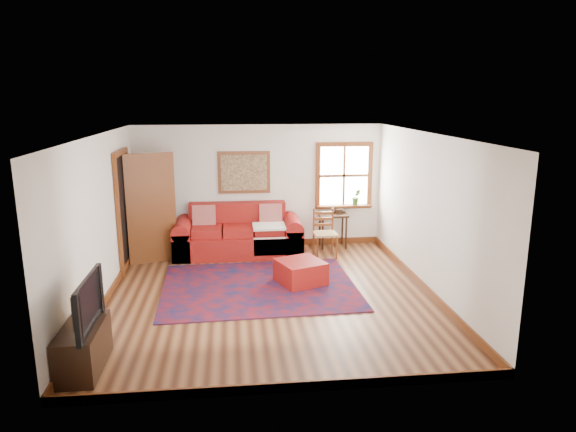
{
  "coord_description": "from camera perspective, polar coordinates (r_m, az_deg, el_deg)",
  "views": [
    {
      "loc": [
        -0.54,
        -7.55,
        3.05
      ],
      "look_at": [
        0.36,
        0.6,
        1.13
      ],
      "focal_mm": 32.0,
      "sensor_mm": 36.0,
      "label": 1
    }
  ],
  "objects": [
    {
      "name": "ground",
      "position": [
        8.16,
        -2.05,
        -8.76
      ],
      "size": [
        5.5,
        5.5,
        0.0
      ],
      "primitive_type": "plane",
      "color": "#402011",
      "rests_on": "ground"
    },
    {
      "name": "ladder_back_chair",
      "position": [
        9.94,
        4.07,
        -1.69
      ],
      "size": [
        0.45,
        0.44,
        0.93
      ],
      "color": "tan",
      "rests_on": "ground"
    },
    {
      "name": "side_table",
      "position": [
        10.55,
        5.02,
        -0.42
      ],
      "size": [
        0.58,
        0.44,
        0.7
      ],
      "color": "black",
      "rests_on": "ground"
    },
    {
      "name": "room_envelope",
      "position": [
        7.71,
        -2.16,
        2.74
      ],
      "size": [
        5.04,
        5.54,
        2.52
      ],
      "color": "silver",
      "rests_on": "ground"
    },
    {
      "name": "media_cabinet",
      "position": [
        6.45,
        -21.79,
        -13.45
      ],
      "size": [
        0.43,
        0.95,
        0.52
      ],
      "primitive_type": "cube",
      "color": "black",
      "rests_on": "ground"
    },
    {
      "name": "candle_hurricane",
      "position": [
        6.67,
        -20.68,
        -9.2
      ],
      "size": [
        0.12,
        0.12,
        0.18
      ],
      "color": "silver",
      "rests_on": "media_cabinet"
    },
    {
      "name": "red_leather_sofa",
      "position": [
        10.19,
        -5.53,
        -2.39
      ],
      "size": [
        2.48,
        1.02,
        0.97
      ],
      "color": "maroon",
      "rests_on": "ground"
    },
    {
      "name": "red_ottoman",
      "position": [
        8.56,
        1.41,
        -6.27
      ],
      "size": [
        0.89,
        0.89,
        0.39
      ],
      "primitive_type": "cube",
      "rotation": [
        0.0,
        0.0,
        0.37
      ],
      "color": "maroon",
      "rests_on": "ground"
    },
    {
      "name": "window",
      "position": [
        10.66,
        6.4,
        3.74
      ],
      "size": [
        1.18,
        0.2,
        1.38
      ],
      "color": "white",
      "rests_on": "ground"
    },
    {
      "name": "television",
      "position": [
        6.19,
        -22.13,
        -8.98
      ],
      "size": [
        0.13,
        1.02,
        0.59
      ],
      "primitive_type": "imported",
      "rotation": [
        0.0,
        0.0,
        1.57
      ],
      "color": "black",
      "rests_on": "media_cabinet"
    },
    {
      "name": "doorway",
      "position": [
        9.68,
        -16.05,
        0.88
      ],
      "size": [
        0.89,
        1.08,
        2.14
      ],
      "color": "black",
      "rests_on": "ground"
    },
    {
      "name": "framed_artwork",
      "position": [
        10.37,
        -4.91,
        4.84
      ],
      "size": [
        1.05,
        0.07,
        0.85
      ],
      "color": "brown",
      "rests_on": "ground"
    },
    {
      "name": "persian_rug",
      "position": [
        8.48,
        -3.21,
        -7.81
      ],
      "size": [
        3.19,
        2.59,
        0.02
      ],
      "primitive_type": "cube",
      "rotation": [
        0.0,
        0.0,
        0.03
      ],
      "color": "#600D13",
      "rests_on": "ground"
    }
  ]
}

